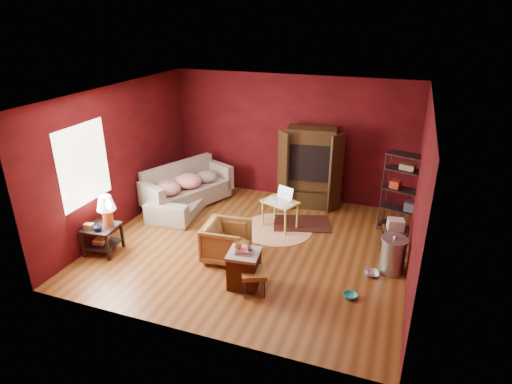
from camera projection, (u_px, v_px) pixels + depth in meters
room at (250, 175)px, 7.45m from camera, size 5.54×5.04×2.84m
sofa at (186, 187)px, 9.45m from camera, size 0.87×2.36×0.90m
armchair at (226, 240)px, 7.42m from camera, size 0.75×0.80×0.76m
pet_bowl_steel at (372, 269)px, 7.05m from camera, size 0.26×0.09×0.25m
pet_bowl_turquoise at (351, 292)px, 6.50m from camera, size 0.22×0.14×0.21m
vase at (97, 227)px, 7.41m from camera, size 0.17×0.18×0.15m
mug at (238, 245)px, 6.57m from camera, size 0.13×0.11×0.13m
side_table at (104, 219)px, 7.56m from camera, size 0.60×0.60×1.08m
sofa_cushions at (186, 188)px, 9.48m from camera, size 1.55×2.20×0.86m
hamper at (244, 268)px, 6.73m from camera, size 0.54×0.54×0.69m
footstool at (254, 274)px, 6.55m from camera, size 0.50×0.50×0.39m
rug_round at (277, 229)px, 8.58m from camera, size 1.75×1.75×0.01m
rug_oriental at (302, 223)px, 8.78m from camera, size 1.32×1.06×0.01m
laptop_desk at (280, 204)px, 8.47m from camera, size 0.80×0.70×0.83m
tv_armoire at (310, 166)px, 9.27m from camera, size 1.39×0.86×1.78m
wire_shelving at (405, 191)px, 8.15m from camera, size 0.85×0.55×1.60m
small_stand at (395, 229)px, 7.37m from camera, size 0.45×0.45×0.76m
trash_can at (393, 255)px, 7.07m from camera, size 0.49×0.49×0.68m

